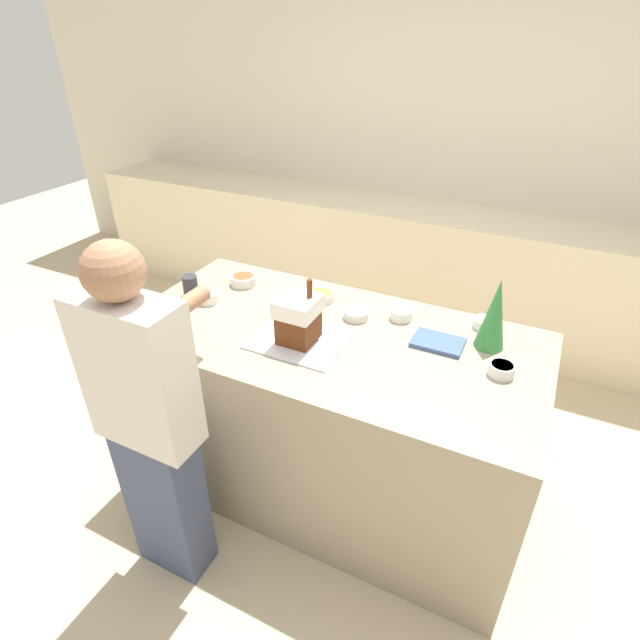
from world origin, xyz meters
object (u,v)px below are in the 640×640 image
(candy_bowl_beside_tree, at_px, (501,369))
(candy_bowl_far_right, at_px, (208,296))
(candy_bowl_behind_tray, at_px, (243,279))
(candy_bowl_front_corner, at_px, (356,314))
(candy_bowl_center_rear, at_px, (483,323))
(mug, at_px, (190,285))
(cookbook, at_px, (438,342))
(gingerbread_house, at_px, (298,318))
(candy_bowl_near_tray_left, at_px, (401,314))
(candy_bowl_near_tray_right, at_px, (320,296))
(baking_tray, at_px, (299,340))
(person, at_px, (150,425))
(decorative_tree, at_px, (495,314))

(candy_bowl_beside_tree, relative_size, candy_bowl_far_right, 0.93)
(candy_bowl_behind_tray, bearing_deg, candy_bowl_front_corner, -5.30)
(candy_bowl_behind_tray, distance_m, candy_bowl_center_rear, 1.24)
(mug, bearing_deg, candy_bowl_center_rear, 13.45)
(mug, bearing_deg, cookbook, 4.77)
(mug, bearing_deg, gingerbread_house, -11.23)
(mug, bearing_deg, candy_bowl_far_right, -8.92)
(candy_bowl_near_tray_left, bearing_deg, cookbook, -32.88)
(candy_bowl_near_tray_right, relative_size, candy_bowl_front_corner, 1.19)
(candy_bowl_far_right, relative_size, cookbook, 0.51)
(candy_bowl_behind_tray, distance_m, candy_bowl_near_tray_right, 0.45)
(candy_bowl_near_tray_left, bearing_deg, gingerbread_house, -131.74)
(baking_tray, distance_m, candy_bowl_front_corner, 0.33)
(candy_bowl_behind_tray, bearing_deg, candy_bowl_near_tray_left, 1.63)
(candy_bowl_front_corner, distance_m, person, 1.03)
(gingerbread_house, distance_m, candy_bowl_far_right, 0.60)
(candy_bowl_beside_tree, distance_m, candy_bowl_near_tray_right, 0.95)
(decorative_tree, relative_size, person, 0.21)
(decorative_tree, distance_m, candy_bowl_beside_tree, 0.24)
(baking_tray, distance_m, person, 0.70)
(decorative_tree, height_order, candy_bowl_near_tray_left, decorative_tree)
(gingerbread_house, relative_size, candy_bowl_near_tray_right, 2.08)
(candy_bowl_front_corner, height_order, mug, mug)
(decorative_tree, relative_size, candy_bowl_beside_tree, 3.07)
(decorative_tree, height_order, candy_bowl_beside_tree, decorative_tree)
(gingerbread_house, height_order, candy_bowl_front_corner, gingerbread_house)
(gingerbread_house, bearing_deg, candy_bowl_behind_tray, 145.86)
(candy_bowl_near_tray_left, height_order, mug, mug)
(gingerbread_house, relative_size, cookbook, 1.33)
(gingerbread_house, xyz_separation_m, mug, (-0.70, 0.14, -0.07))
(candy_bowl_near_tray_left, distance_m, candy_bowl_far_right, 0.96)
(gingerbread_house, height_order, candy_bowl_center_rear, gingerbread_house)
(baking_tray, xyz_separation_m, gingerbread_house, (0.00, 0.00, 0.11))
(candy_bowl_near_tray_left, bearing_deg, candy_bowl_near_tray_right, 179.78)
(baking_tray, height_order, decorative_tree, decorative_tree)
(candy_bowl_behind_tray, relative_size, candy_bowl_far_right, 1.22)
(candy_bowl_near_tray_right, bearing_deg, baking_tray, -77.81)
(mug, bearing_deg, candy_bowl_behind_tray, 51.15)
(candy_bowl_far_right, height_order, person, person)
(gingerbread_house, height_order, candy_bowl_near_tray_right, gingerbread_house)
(candy_bowl_behind_tray, height_order, candy_bowl_far_right, candy_bowl_far_right)
(candy_bowl_front_corner, bearing_deg, mug, -169.66)
(decorative_tree, xyz_separation_m, cookbook, (-0.20, -0.08, -0.15))
(baking_tray, distance_m, candy_bowl_far_right, 0.59)
(gingerbread_house, distance_m, candy_bowl_near_tray_right, 0.41)
(candy_bowl_beside_tree, distance_m, candy_bowl_far_right, 1.42)
(candy_bowl_behind_tray, height_order, candy_bowl_near_tray_right, candy_bowl_behind_tray)
(candy_bowl_far_right, bearing_deg, candy_bowl_near_tray_left, 15.90)
(cookbook, distance_m, mug, 1.27)
(mug, bearing_deg, decorative_tree, 7.41)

